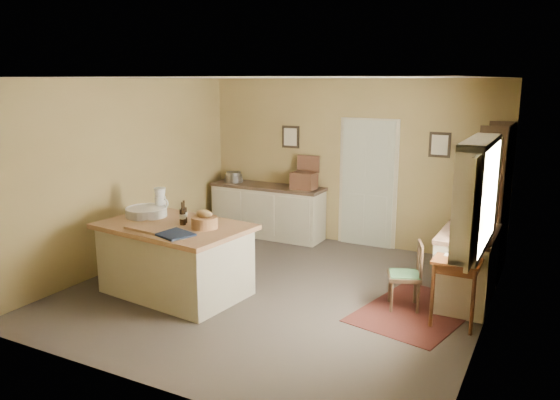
{
  "coord_description": "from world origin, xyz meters",
  "views": [
    {
      "loc": [
        3.1,
        -5.86,
        2.68
      ],
      "look_at": [
        -0.1,
        0.26,
        1.15
      ],
      "focal_mm": 35.0,
      "sensor_mm": 36.0,
      "label": 1
    }
  ],
  "objects_px": {
    "work_island": "(175,257)",
    "right_cabinet": "(466,267)",
    "sideboard": "(268,209)",
    "writing_desk": "(460,263)",
    "shelving_unit": "(496,201)",
    "desk_chair": "(404,276)"
  },
  "relations": [
    {
      "from": "work_island",
      "to": "right_cabinet",
      "type": "xyz_separation_m",
      "value": [
        3.33,
        1.39,
        -0.02
      ]
    },
    {
      "from": "sideboard",
      "to": "writing_desk",
      "type": "xyz_separation_m",
      "value": [
        3.54,
        -1.96,
        0.18
      ]
    },
    {
      "from": "right_cabinet",
      "to": "shelving_unit",
      "type": "relative_size",
      "value": 0.54
    },
    {
      "from": "writing_desk",
      "to": "right_cabinet",
      "type": "xyz_separation_m",
      "value": [
        -0.0,
        0.51,
        -0.21
      ]
    },
    {
      "from": "desk_chair",
      "to": "right_cabinet",
      "type": "distance_m",
      "value": 0.81
    },
    {
      "from": "writing_desk",
      "to": "desk_chair",
      "type": "bearing_deg",
      "value": -179.39
    },
    {
      "from": "desk_chair",
      "to": "sideboard",
      "type": "bearing_deg",
      "value": 125.98
    },
    {
      "from": "desk_chair",
      "to": "right_cabinet",
      "type": "bearing_deg",
      "value": 19.92
    },
    {
      "from": "work_island",
      "to": "writing_desk",
      "type": "relative_size",
      "value": 2.38
    },
    {
      "from": "work_island",
      "to": "right_cabinet",
      "type": "bearing_deg",
      "value": 28.91
    },
    {
      "from": "work_island",
      "to": "sideboard",
      "type": "height_order",
      "value": "work_island"
    },
    {
      "from": "sideboard",
      "to": "desk_chair",
      "type": "bearing_deg",
      "value": -33.9
    },
    {
      "from": "work_island",
      "to": "right_cabinet",
      "type": "height_order",
      "value": "work_island"
    },
    {
      "from": "work_island",
      "to": "desk_chair",
      "type": "bearing_deg",
      "value": 24.04
    },
    {
      "from": "right_cabinet",
      "to": "shelving_unit",
      "type": "xyz_separation_m",
      "value": [
        0.16,
        1.24,
        0.59
      ]
    },
    {
      "from": "writing_desk",
      "to": "right_cabinet",
      "type": "height_order",
      "value": "right_cabinet"
    },
    {
      "from": "desk_chair",
      "to": "right_cabinet",
      "type": "height_order",
      "value": "right_cabinet"
    },
    {
      "from": "shelving_unit",
      "to": "writing_desk",
      "type": "bearing_deg",
      "value": -95.04
    },
    {
      "from": "right_cabinet",
      "to": "work_island",
      "type": "bearing_deg",
      "value": -157.33
    },
    {
      "from": "desk_chair",
      "to": "shelving_unit",
      "type": "height_order",
      "value": "shelving_unit"
    },
    {
      "from": "desk_chair",
      "to": "shelving_unit",
      "type": "relative_size",
      "value": 0.38
    },
    {
      "from": "writing_desk",
      "to": "shelving_unit",
      "type": "distance_m",
      "value": 1.8
    }
  ]
}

